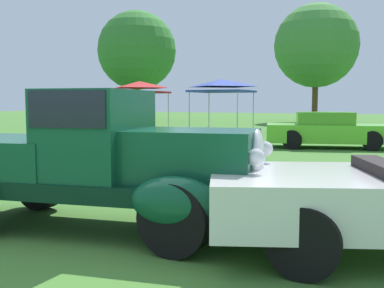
{
  "coord_description": "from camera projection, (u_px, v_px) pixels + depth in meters",
  "views": [
    {
      "loc": [
        3.17,
        -3.88,
        1.55
      ],
      "look_at": [
        -0.19,
        3.34,
        0.82
      ],
      "focal_mm": 42.54,
      "sensor_mm": 36.0,
      "label": 1
    }
  ],
  "objects": [
    {
      "name": "show_car_lime",
      "position": [
        328.0,
        130.0,
        15.44
      ],
      "size": [
        4.46,
        2.67,
        1.22
      ],
      "color": "#60C62D",
      "rests_on": "ground_plane"
    },
    {
      "name": "treeline_far_left",
      "position": [
        137.0,
        51.0,
        37.69
      ],
      "size": [
        6.5,
        6.5,
        9.08
      ],
      "color": "brown",
      "rests_on": "ground_plane"
    },
    {
      "name": "canopy_tent_left_field",
      "position": [
        139.0,
        86.0,
        25.05
      ],
      "size": [
        2.61,
        2.61,
        2.71
      ],
      "color": "#B7B7BC",
      "rests_on": "ground_plane"
    },
    {
      "name": "canopy_tent_center_field",
      "position": [
        222.0,
        85.0,
        22.96
      ],
      "size": [
        2.79,
        2.79,
        2.71
      ],
      "color": "#B7B7BC",
      "rests_on": "ground_plane"
    },
    {
      "name": "feature_pickup_truck",
      "position": [
        92.0,
        159.0,
        5.54
      ],
      "size": [
        4.41,
        2.36,
        1.7
      ],
      "color": "black",
      "rests_on": "ground_plane"
    },
    {
      "name": "ground_plane",
      "position": [
        79.0,
        244.0,
        4.97
      ],
      "size": [
        120.0,
        120.0,
        0.0
      ],
      "primitive_type": "plane",
      "color": "#42752D"
    },
    {
      "name": "show_car_teal",
      "position": [
        104.0,
        124.0,
        19.97
      ],
      "size": [
        4.44,
        2.65,
        1.22
      ],
      "color": "teal",
      "rests_on": "ground_plane"
    },
    {
      "name": "treeline_mid_left",
      "position": [
        316.0,
        46.0,
        34.76
      ],
      "size": [
        6.39,
        6.39,
        9.06
      ],
      "color": "brown",
      "rests_on": "ground_plane"
    }
  ]
}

